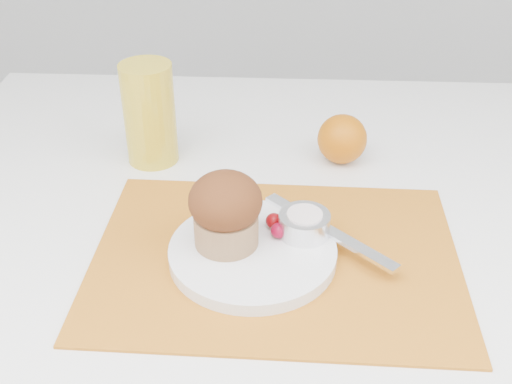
# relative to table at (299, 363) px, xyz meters

# --- Properties ---
(table) EXTENTS (1.20, 0.80, 0.75)m
(table) POSITION_rel_table_xyz_m (0.00, 0.00, 0.00)
(table) COLOR white
(table) RESTS_ON ground
(placemat) EXTENTS (0.46, 0.34, 0.00)m
(placemat) POSITION_rel_table_xyz_m (-0.04, -0.17, 0.38)
(placemat) COLOR #C16E1A
(placemat) RESTS_ON table
(plate) EXTENTS (0.23, 0.23, 0.02)m
(plate) POSITION_rel_table_xyz_m (-0.07, -0.17, 0.39)
(plate) COLOR white
(plate) RESTS_ON placemat
(ramekin) EXTENTS (0.07, 0.07, 0.03)m
(ramekin) POSITION_rel_table_xyz_m (-0.01, -0.14, 0.41)
(ramekin) COLOR silver
(ramekin) RESTS_ON plate
(cream) EXTENTS (0.06, 0.06, 0.01)m
(cream) POSITION_rel_table_xyz_m (-0.01, -0.14, 0.42)
(cream) COLOR silver
(cream) RESTS_ON ramekin
(raspberry_near) EXTENTS (0.02, 0.02, 0.02)m
(raspberry_near) POSITION_rel_table_xyz_m (-0.05, -0.13, 0.41)
(raspberry_near) COLOR #5A0206
(raspberry_near) RESTS_ON plate
(raspberry_far) EXTENTS (0.02, 0.02, 0.02)m
(raspberry_far) POSITION_rel_table_xyz_m (-0.04, -0.15, 0.41)
(raspberry_far) COLOR #600218
(raspberry_far) RESTS_ON plate
(butter_knife) EXTENTS (0.17, 0.16, 0.01)m
(butter_knife) POSITION_rel_table_xyz_m (0.02, -0.14, 0.40)
(butter_knife) COLOR silver
(butter_knife) RESTS_ON plate
(orange) EXTENTS (0.08, 0.08, 0.08)m
(orange) POSITION_rel_table_xyz_m (0.05, 0.08, 0.41)
(orange) COLOR #C26106
(orange) RESTS_ON table
(juice_glass) EXTENTS (0.10, 0.10, 0.16)m
(juice_glass) POSITION_rel_table_xyz_m (-0.24, 0.07, 0.45)
(juice_glass) COLOR gold
(juice_glass) RESTS_ON table
(muffin) EXTENTS (0.10, 0.10, 0.10)m
(muffin) POSITION_rel_table_xyz_m (-0.10, -0.16, 0.45)
(muffin) COLOR #A3774E
(muffin) RESTS_ON plate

